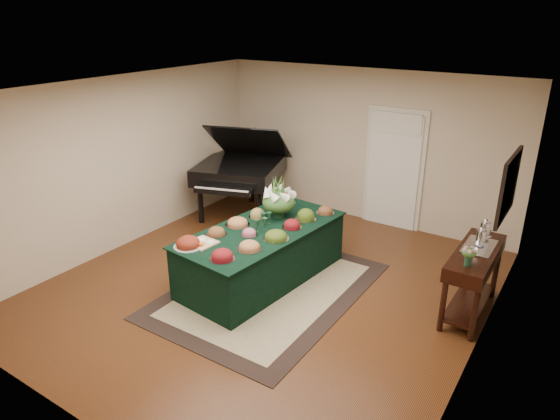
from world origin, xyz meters
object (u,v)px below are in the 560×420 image
Objects in this scene: floral_centerpiece at (279,198)px; buffet_table at (262,254)px; mahogany_sideboard at (474,265)px; grand_piano at (240,170)px.

buffet_table is at bearing -84.56° from floral_centerpiece.
buffet_table is 2.80m from mahogany_sideboard.
buffet_table is 1.92× the size of mahogany_sideboard.
floral_centerpiece is at bearing -37.36° from grand_piano.
buffet_table is at bearing -165.07° from mahogany_sideboard.
grand_piano is at bearing 134.32° from buffet_table.
floral_centerpiece is at bearing 95.44° from buffet_table.
grand_piano reaches higher than buffet_table.
floral_centerpiece is 2.15m from grand_piano.
buffet_table is 0.84m from floral_centerpiece.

